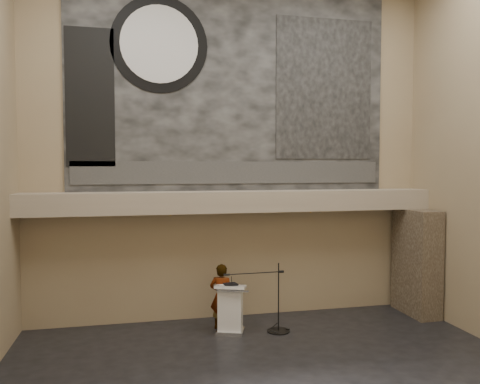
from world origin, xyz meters
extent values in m
cube|color=#8F795B|center=(0.00, 4.00, 4.25)|extent=(10.00, 0.02, 8.50)
cube|color=#8F795B|center=(0.00, -4.00, 4.25)|extent=(10.00, 0.02, 8.50)
cube|color=gray|center=(0.00, 3.60, 2.95)|extent=(10.00, 0.80, 0.50)
cylinder|color=#B2893D|center=(-1.60, 3.55, 2.67)|extent=(0.04, 0.04, 0.06)
cylinder|color=#B2893D|center=(1.90, 3.55, 2.67)|extent=(0.04, 0.04, 0.06)
cube|color=black|center=(0.00, 3.97, 5.70)|extent=(8.00, 0.05, 5.00)
cube|color=#2F2F2F|center=(0.00, 3.93, 3.65)|extent=(7.76, 0.02, 0.55)
cylinder|color=black|center=(-1.80, 3.93, 6.70)|extent=(2.30, 0.02, 2.30)
cylinder|color=silver|center=(-1.80, 3.91, 6.70)|extent=(1.84, 0.02, 1.84)
cube|color=black|center=(2.40, 3.93, 5.80)|extent=(2.60, 0.02, 3.60)
cube|color=black|center=(-3.40, 3.93, 5.40)|extent=(1.10, 0.02, 3.20)
cube|color=#3E3326|center=(4.65, 3.15, 1.35)|extent=(0.60, 1.40, 2.70)
cube|color=silver|center=(-0.32, 2.79, 0.04)|extent=(0.73, 0.64, 0.08)
cube|color=white|center=(-0.32, 2.79, 0.56)|extent=(0.63, 0.53, 0.96)
cube|color=white|center=(-0.32, 2.77, 1.07)|extent=(0.81, 0.69, 0.13)
cube|color=black|center=(-0.30, 2.82, 1.12)|extent=(0.33, 0.28, 0.04)
cube|color=white|center=(-0.45, 2.80, 1.10)|extent=(0.25, 0.30, 0.00)
imported|color=silver|center=(-0.46, 3.13, 0.77)|extent=(0.66, 0.56, 1.53)
cylinder|color=black|center=(0.78, 2.65, 0.01)|extent=(0.52, 0.52, 0.02)
cylinder|color=black|center=(0.78, 2.65, 0.80)|extent=(0.03, 0.03, 1.59)
cylinder|color=black|center=(0.17, 2.63, 1.39)|extent=(1.35, 0.06, 0.02)
camera|label=1|loc=(-2.40, -7.48, 3.77)|focal=35.00mm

